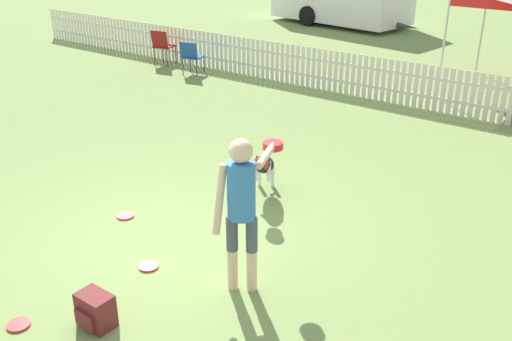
% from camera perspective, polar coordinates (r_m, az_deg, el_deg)
% --- Properties ---
extents(ground_plane, '(240.00, 240.00, 0.00)m').
position_cam_1_polar(ground_plane, '(7.03, -9.04, -6.87)').
color(ground_plane, olive).
extents(handler_person, '(0.44, 1.10, 1.68)m').
position_cam_1_polar(handler_person, '(5.61, -1.32, -2.68)').
color(handler_person, beige).
rests_on(handler_person, ground_plane).
extents(leaping_dog, '(0.69, 1.05, 0.79)m').
position_cam_1_polar(leaping_dog, '(7.75, 0.76, 0.56)').
color(leaping_dog, black).
rests_on(leaping_dog, ground_plane).
extents(frisbee_near_handler, '(0.22, 0.22, 0.02)m').
position_cam_1_polar(frisbee_near_handler, '(6.55, -10.70, -9.40)').
color(frisbee_near_handler, red).
rests_on(frisbee_near_handler, ground_plane).
extents(frisbee_near_dog, '(0.22, 0.22, 0.02)m').
position_cam_1_polar(frisbee_near_dog, '(6.08, -22.65, -14.03)').
color(frisbee_near_dog, red).
rests_on(frisbee_near_dog, ground_plane).
extents(frisbee_midfield, '(0.22, 0.22, 0.02)m').
position_cam_1_polar(frisbee_midfield, '(7.63, -12.93, -4.44)').
color(frisbee_midfield, red).
rests_on(frisbee_midfield, ground_plane).
extents(backpack_on_grass, '(0.35, 0.27, 0.35)m').
position_cam_1_polar(backpack_on_grass, '(5.76, -15.78, -13.33)').
color(backpack_on_grass, maroon).
rests_on(backpack_on_grass, ground_plane).
extents(picket_fence, '(23.48, 0.04, 0.91)m').
position_cam_1_polar(picket_fence, '(12.15, 14.16, 8.52)').
color(picket_fence, silver).
rests_on(picket_fence, ground_plane).
extents(folding_chair_blue_left, '(0.55, 0.57, 0.90)m').
position_cam_1_polar(folding_chair_blue_left, '(15.29, -9.36, 12.38)').
color(folding_chair_blue_left, '#333338').
rests_on(folding_chair_blue_left, ground_plane).
extents(folding_chair_center, '(0.55, 0.56, 0.81)m').
position_cam_1_polar(folding_chair_center, '(14.23, -6.50, 11.43)').
color(folding_chair_center, '#333338').
rests_on(folding_chair_center, ground_plane).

